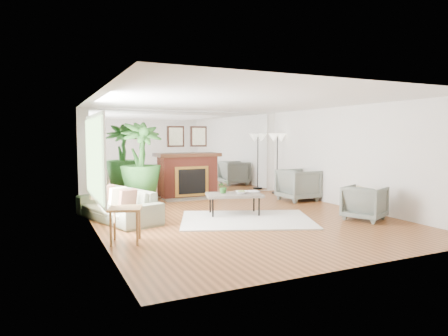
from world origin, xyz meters
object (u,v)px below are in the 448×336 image
armchair_back (298,185)px  side_table (125,213)px  armchair_front (365,203)px  sofa (118,205)px  fireplace (190,175)px  potted_ficus (141,162)px  coffee_table (234,195)px  floor_lamp (277,142)px

armchair_back → side_table: size_ratio=1.45×
armchair_back → armchair_front: 2.70m
sofa → fireplace: bearing=115.7°
fireplace → potted_ficus: potted_ficus is taller
armchair_back → coffee_table: bearing=111.9°
fireplace → armchair_front: fireplace is taller
coffee_table → floor_lamp: (2.70, 2.49, 1.12)m
armchair_back → floor_lamp: 1.80m
fireplace → floor_lamp: fireplace is taller
side_table → potted_ficus: size_ratio=0.31×
coffee_table → side_table: side_table is taller
coffee_table → floor_lamp: size_ratio=0.74×
armchair_front → armchair_back: bearing=-30.4°
armchair_back → potted_ficus: (-4.15, 0.78, 0.70)m
sofa → armchair_front: bearing=47.8°
fireplace → coffee_table: bearing=-90.1°
floor_lamp → sofa: bearing=-159.5°
sofa → floor_lamp: (5.15, 1.93, 1.25)m
fireplace → side_table: bearing=-122.3°
sofa → side_table: 1.87m
armchair_back → floor_lamp: size_ratio=0.52×
side_table → floor_lamp: floor_lamp is taller
coffee_table → armchair_back: armchair_back is taller
sofa → armchair_back: armchair_back is taller
sofa → side_table: bearing=-24.1°
sofa → armchair_back: size_ratio=2.34×
potted_ficus → armchair_back: bearing=-10.7°
fireplace → armchair_front: (2.28, -4.47, -0.30)m
fireplace → armchair_front: 5.03m
fireplace → potted_ficus: 1.97m
armchair_back → fireplace: bearing=52.7°
armchair_front → coffee_table: bearing=29.9°
sofa → floor_lamp: bearing=92.6°
armchair_front → potted_ficus: bearing=22.9°
floor_lamp → potted_ficus: bearing=-172.2°
armchair_back → side_table: (-5.16, -2.40, 0.07)m
side_table → potted_ficus: 3.40m
fireplace → side_table: (-2.65, -4.19, -0.16)m
side_table → potted_ficus: bearing=72.3°
floor_lamp → fireplace: bearing=171.5°
armchair_back → floor_lamp: floor_lamp is taller
sofa → potted_ficus: potted_ficus is taller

